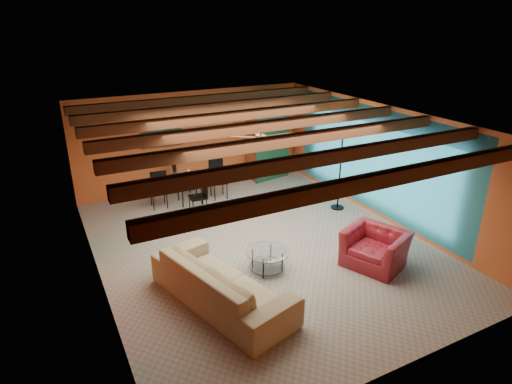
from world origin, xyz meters
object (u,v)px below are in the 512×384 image
armoire (268,143)px  vase (188,161)px  armchair (375,248)px  coffee_table (267,261)px  dining_table (189,184)px  sofa (222,282)px  potted_plant (268,100)px  floor_lamp (340,170)px

armoire → vase: 2.89m
armchair → armoire: 5.50m
armoire → coffee_table: bearing=-128.7°
armchair → armoire: armoire is taller
dining_table → armoire: size_ratio=0.97×
sofa → vase: size_ratio=14.92×
coffee_table → potted_plant: size_ratio=1.62×
floor_lamp → vase: bearing=147.1°
armoire → vase: (-2.77, -0.82, 0.10)m
vase → coffee_table: bearing=-86.8°
dining_table → potted_plant: (2.77, 0.82, 1.81)m
dining_table → armoire: 2.93m
coffee_table → floor_lamp: (3.00, 1.75, 0.82)m
coffee_table → vase: (-0.22, 3.83, 0.92)m
armoire → dining_table: bearing=-173.5°
sofa → vase: bearing=-27.9°
sofa → potted_plant: 6.67m
armchair → floor_lamp: size_ratio=0.54×
armchair → floor_lamp: bearing=134.8°
coffee_table → armoire: (2.55, 4.64, 0.83)m
coffee_table → armchair: bearing=-21.6°
sofa → coffee_table: size_ratio=3.34×
armchair → floor_lamp: floor_lamp is taller
sofa → armchair: size_ratio=2.47×
armoire → potted_plant: size_ratio=4.09×
sofa → armoire: bearing=-51.2°
sofa → potted_plant: bearing=-51.2°
coffee_table → floor_lamp: 3.57m
vase → potted_plant: bearing=16.4°
dining_table → vase: vase is taller
dining_table → potted_plant: bearing=16.4°
armoire → floor_lamp: armoire is taller
sofa → armchair: bearing=-109.8°
dining_table → armchair: bearing=-64.7°
potted_plant → vase: (-2.77, -0.82, -1.19)m
dining_table → sofa: bearing=-102.3°
sofa → vase: vase is taller
vase → dining_table: bearing=0.0°
armchair → vase: bearing=-177.5°
armchair → coffee_table: size_ratio=1.36×
dining_table → vase: size_ratio=10.85×
dining_table → floor_lamp: floor_lamp is taller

